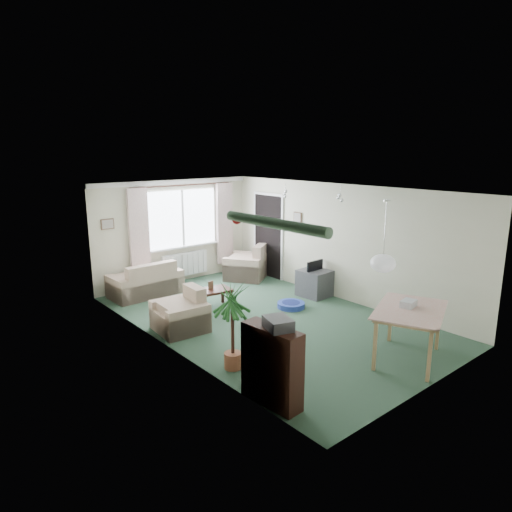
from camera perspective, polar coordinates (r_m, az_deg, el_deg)
ground at (r=8.55m, az=1.30°, el=-7.88°), size 6.50×6.50×0.00m
window at (r=10.83m, az=-9.22°, el=4.68°), size 1.80×0.03×1.30m
curtain_rod at (r=10.68m, az=-9.14°, el=8.72°), size 2.60×0.03×0.03m
curtain_left at (r=10.25m, az=-14.40°, el=2.65°), size 0.45×0.08×2.00m
curtain_right at (r=11.41m, az=-3.95°, el=4.08°), size 0.45×0.08×2.00m
radiator at (r=11.02m, az=-8.90°, el=-1.01°), size 1.20×0.10×0.55m
doorway at (r=11.14m, az=1.55°, el=2.47°), size 0.03×0.95×2.00m
pendant_lamp at (r=6.79m, az=15.58°, el=-0.89°), size 0.36×0.36×0.36m
tinsel_garland at (r=5.05m, az=2.27°, el=4.10°), size 1.60×1.60×0.12m
bauble_cluster_a at (r=9.56m, az=3.70°, el=8.05°), size 0.20×0.20×0.20m
bauble_cluster_b at (r=8.96m, az=10.45°, el=7.51°), size 0.20×0.20×0.20m
wall_picture_back at (r=10.04m, az=-18.08°, el=3.82°), size 0.28×0.03×0.22m
wall_picture_right at (r=10.32m, az=5.24°, el=4.66°), size 0.03×0.24×0.30m
sofa at (r=10.07m, az=-13.67°, el=-2.74°), size 1.52×0.85×0.74m
armchair_corner at (r=11.06m, az=-1.27°, el=-0.69°), size 1.28×1.26×0.84m
armchair_left at (r=8.03m, az=-9.52°, el=-6.66°), size 0.85×0.89×0.75m
coffee_table at (r=9.10m, az=-5.78°, el=-5.37°), size 0.90×0.59×0.38m
photo_frame at (r=9.08m, az=-5.68°, el=-3.62°), size 0.12×0.03×0.16m
bookshelf at (r=5.73m, az=1.98°, el=-13.55°), size 0.34×0.84×1.00m
hifi_box at (r=5.45m, az=2.79°, el=-8.43°), size 0.37×0.42×0.14m
houseplant at (r=6.52m, az=-2.95°, el=-8.81°), size 0.64×0.64×1.27m
dining_table at (r=7.23m, az=18.49°, el=-9.34°), size 1.47×1.25×0.78m
gift_box at (r=7.16m, az=18.51°, el=-5.73°), size 0.28×0.22×0.12m
tv_cube at (r=9.85m, az=7.32°, el=-3.38°), size 0.60×0.65×0.57m
pet_bed at (r=9.14m, az=4.39°, el=-6.13°), size 0.59×0.59×0.11m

